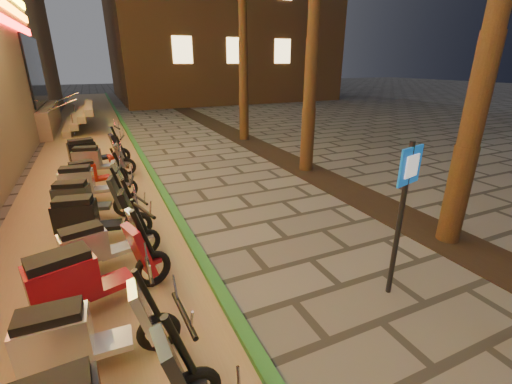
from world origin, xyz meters
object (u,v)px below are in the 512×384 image
scooter_5 (82,334)px  scooter_10 (89,182)px  scooter_13 (92,152)px  scooter_7 (101,244)px  scooter_11 (92,173)px  scooter_12 (97,160)px  scooter_6 (87,276)px  scooter_8 (91,216)px  scooter_9 (85,198)px  pedestrian_sign (404,200)px

scooter_5 → scooter_10: scooter_10 is taller
scooter_13 → scooter_5: bearing=-101.3°
scooter_5 → scooter_7: 2.06m
scooter_11 → scooter_12: scooter_12 is taller
scooter_10 → scooter_6: bearing=-83.6°
scooter_12 → scooter_11: bearing=-84.8°
scooter_10 → scooter_11: size_ratio=1.15×
scooter_11 → scooter_8: bearing=-103.2°
scooter_7 → scooter_9: bearing=81.1°
pedestrian_sign → scooter_8: 5.33m
scooter_6 → scooter_13: 7.32m
scooter_8 → scooter_12: bearing=98.7°
scooter_11 → scooter_13: bearing=76.5°
scooter_8 → scooter_13: bearing=100.4°
scooter_6 → scooter_13: size_ratio=1.01×
scooter_8 → scooter_10: 2.16m
scooter_5 → scooter_6: scooter_6 is taller
scooter_7 → scooter_11: (-0.08, 4.24, -0.03)m
pedestrian_sign → scooter_10: 6.95m
scooter_5 → scooter_10: (0.09, 5.30, 0.02)m
scooter_5 → scooter_11: size_ratio=1.09×
scooter_6 → scooter_8: bearing=72.0°
scooter_7 → scooter_9: (-0.23, 2.21, 0.02)m
scooter_8 → scooter_10: (-0.03, 2.15, 0.00)m
scooter_8 → scooter_11: 3.14m
scooter_5 → scooter_12: (0.30, 7.38, 0.02)m
pedestrian_sign → scooter_9: pedestrian_sign is taller
scooter_5 → scooter_7: scooter_5 is taller
scooter_7 → scooter_12: size_ratio=0.92×
pedestrian_sign → scooter_9: bearing=116.9°
scooter_6 → scooter_11: bearing=72.4°
scooter_6 → scooter_11: (0.09, 5.26, -0.12)m
scooter_13 → scooter_10: bearing=-101.8°
scooter_10 → scooter_5: bearing=-84.2°
scooter_7 → scooter_5: bearing=-111.5°
scooter_9 → scooter_11: (0.15, 2.03, -0.04)m
scooter_5 → scooter_9: (0.01, 4.25, -0.00)m
scooter_10 → scooter_8: bearing=-82.5°
scooter_8 → scooter_9: 1.11m
scooter_9 → scooter_10: (0.08, 1.05, 0.02)m
scooter_9 → scooter_11: size_ratio=1.09×
scooter_7 → scooter_9: 2.22m
scooter_8 → scooter_12: 4.24m
scooter_9 → scooter_12: size_ratio=0.96×
scooter_9 → scooter_11: scooter_9 is taller
scooter_6 → scooter_8: size_ratio=1.09×
scooter_10 → scooter_13: size_ratio=0.93×
scooter_6 → scooter_11: size_ratio=1.24×
scooter_9 → scooter_13: size_ratio=0.89×
pedestrian_sign → scooter_9: (-4.03, 4.60, -0.97)m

